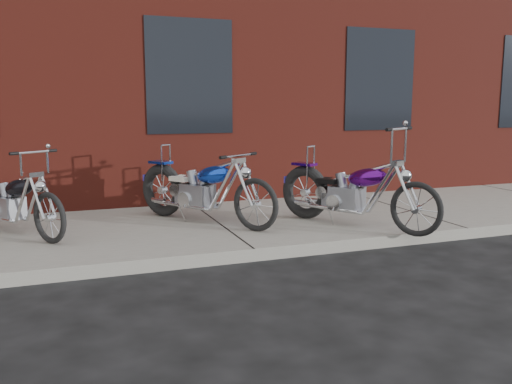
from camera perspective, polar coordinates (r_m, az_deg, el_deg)
name	(u,v)px	position (r m, az deg, el deg)	size (l,w,h in m)	color
ground	(254,262)	(6.20, -0.18, -7.35)	(120.00, 120.00, 0.00)	#272628
sidewalk	(218,227)	(7.56, -4.07, -3.73)	(22.00, 3.00, 0.15)	gray
building_brick	(140,9)	(13.91, -12.11, 18.27)	(22.00, 10.00, 8.00)	maroon
chopper_purple	(353,194)	(7.31, 10.13, -0.25)	(1.28, 2.13, 1.34)	black
chopper_blue	(202,192)	(7.47, -5.66, 0.05)	(1.44, 2.05, 1.04)	black
chopper_third	(12,204)	(7.43, -24.27, -1.15)	(1.26, 1.83, 1.08)	black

